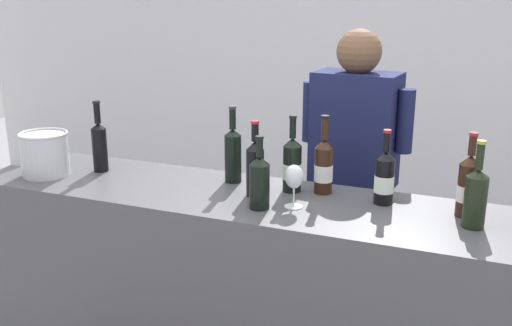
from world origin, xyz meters
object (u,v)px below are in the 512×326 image
Objects in this scene: wine_bottle_2 at (255,166)px; wine_bottle_6 at (324,166)px; wine_bottle_1 at (384,178)px; ice_bucket at (45,154)px; wine_bottle_5 at (259,181)px; wine_glass at (294,178)px; wine_bottle_4 at (233,153)px; wine_bottle_7 at (292,165)px; wine_bottle_8 at (468,186)px; wine_bottle_0 at (99,145)px; person_server at (352,198)px; wine_bottle_3 at (476,196)px.

wine_bottle_6 is (0.26, 0.14, -0.01)m from wine_bottle_2.
wine_bottle_1 is 1.37× the size of ice_bucket.
ice_bucket is (-1.10, 0.03, -0.01)m from wine_bottle_5.
wine_bottle_6 is at bearing 74.30° from wine_glass.
wine_bottle_4 is 0.90m from ice_bucket.
wine_bottle_7 is 0.72m from wine_bottle_8.
wine_glass is at bearing 27.11° from wine_bottle_5.
wine_bottle_4 is 1.05× the size of wine_bottle_7.
wine_bottle_0 is 0.21× the size of person_server.
wine_bottle_5 is at bearing -105.30° from person_server.
wine_glass is at bearing -30.16° from wine_bottle_4.
wine_bottle_5 is at bearing -152.89° from wine_glass.
wine_bottle_6 is (0.18, 0.28, 0.01)m from wine_bottle_5.
person_server reaches higher than ice_bucket.
person_server is (-0.24, 0.52, -0.29)m from wine_bottle_1.
wine_glass is at bearing -20.03° from wine_bottle_2.
person_server is (-0.56, 0.54, -0.30)m from wine_bottle_8.
wine_bottle_3 is at bearing 2.33° from ice_bucket.
wine_bottle_0 is 0.98× the size of wine_bottle_4.
wine_bottle_1 is 0.51m from wine_bottle_5.
wine_bottle_1 is 0.92× the size of wine_bottle_7.
wine_bottle_1 is at bearing 28.84° from wine_glass.
wine_bottle_8 is 1.87× the size of wine_glass.
wine_bottle_4 is 0.42m from wine_bottle_6.
wine_glass is (-0.33, -0.18, 0.01)m from wine_bottle_1.
wine_bottle_8 is 0.84m from person_server.
wine_glass is at bearing -151.16° from wine_bottle_1.
wine_bottle_7 is (-0.13, -0.03, -0.00)m from wine_bottle_6.
wine_bottle_1 is 0.64m from person_server.
wine_bottle_2 reaches higher than ice_bucket.
ice_bucket is at bearing -172.36° from wine_bottle_1.
wine_glass is (0.36, -0.21, -0.01)m from wine_bottle_4.
wine_bottle_5 is at bearing -1.82° from ice_bucket.
wine_bottle_8 is at bearing -2.25° from wine_bottle_7.
person_server is at bearing 132.33° from wine_bottle_3.
wine_bottle_7 is at bearing -167.10° from wine_bottle_6.
person_server reaches higher than wine_bottle_6.
wine_bottle_1 is 0.38m from wine_bottle_3.
wine_bottle_2 is 0.88m from wine_bottle_3.
person_server reaches higher than wine_bottle_8.
wine_bottle_7 is at bearing 10.52° from ice_bucket.
wine_bottle_4 is at bearing 15.44° from ice_bucket.
wine_bottle_7 is at bearing 177.75° from wine_bottle_8.
wine_bottle_0 is 0.92m from wine_bottle_5.
wine_bottle_5 is at bearing -101.90° from wine_bottle_7.
wine_bottle_8 is 0.20× the size of person_server.
wine_bottle_4 is 0.74m from person_server.
wine_bottle_1 is at bearing 28.37° from wine_bottle_5.
wine_bottle_4 reaches higher than wine_glass.
wine_bottle_8 reaches higher than ice_bucket.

